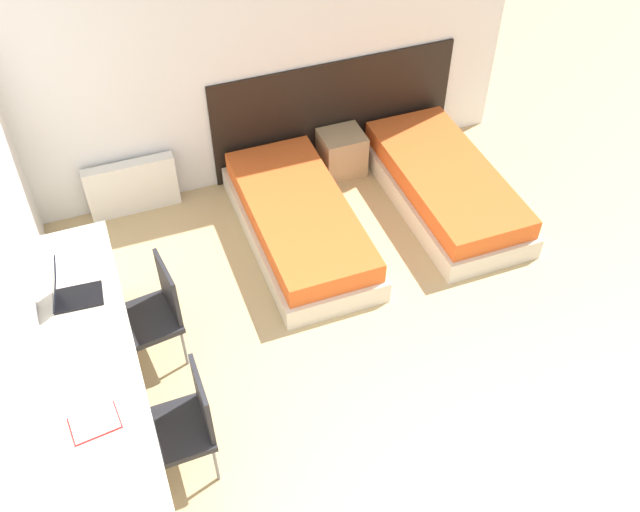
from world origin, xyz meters
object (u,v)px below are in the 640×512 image
chair_near_notebook (184,422)px  bed_near_door (445,186)px  nightstand (342,153)px  chair_near_laptop (154,311)px  laptop (70,293)px  bed_near_window (299,223)px

chair_near_notebook → bed_near_door: bearing=31.9°
nightstand → chair_near_notebook: (-2.15, -2.62, 0.27)m
chair_near_laptop → chair_near_notebook: 1.00m
chair_near_laptop → laptop: (-0.51, 0.04, 0.36)m
bed_near_window → nightstand: (0.72, 0.79, 0.02)m
bed_near_door → bed_near_window: bearing=180.0°
bed_near_door → chair_near_laptop: size_ratio=2.20×
bed_near_door → chair_near_notebook: bearing=-147.5°
bed_near_door → chair_near_notebook: (-2.87, -1.83, 0.29)m
chair_near_laptop → chair_near_notebook: bearing=-97.2°
nightstand → chair_near_notebook: bearing=-129.3°
bed_near_door → laptop: bearing=-166.9°
chair_near_laptop → bed_near_door: bearing=8.9°
chair_near_laptop → nightstand: bearing=29.9°
chair_near_notebook → laptop: laptop is taller
bed_near_window → nightstand: bearing=47.7°
chair_near_notebook → laptop: size_ratio=2.53×
bed_near_window → chair_near_laptop: size_ratio=2.20×
nightstand → chair_near_laptop: 2.70m
bed_near_door → chair_near_notebook: size_ratio=2.20×
laptop → bed_near_door: bearing=17.2°
nightstand → laptop: (-2.66, -1.58, 0.62)m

